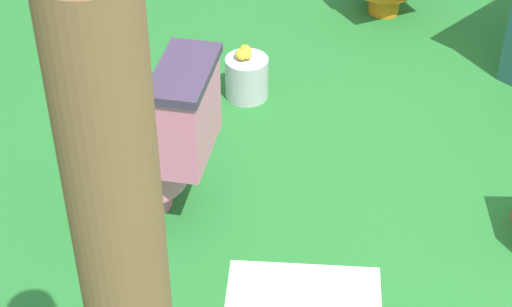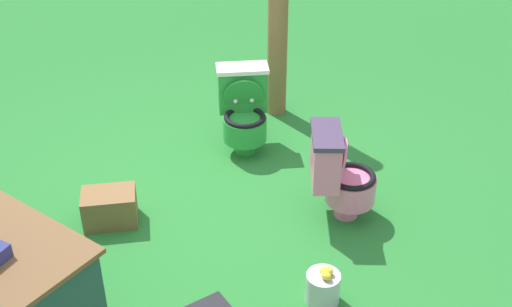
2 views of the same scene
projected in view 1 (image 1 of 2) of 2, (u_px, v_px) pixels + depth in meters
ground at (435, 237)px, 3.68m from camera, size 14.00×14.00×0.00m
toilet_pink at (163, 138)px, 3.60m from camera, size 0.63×0.63×0.73m
lemon_bucket at (247, 76)px, 4.43m from camera, size 0.22×0.22×0.28m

